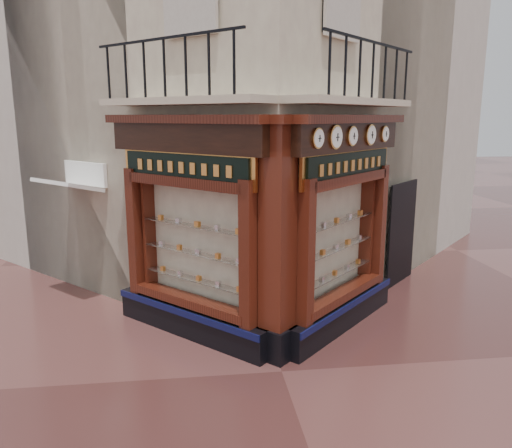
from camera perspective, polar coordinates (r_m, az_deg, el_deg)
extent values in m
plane|color=#462320|center=(8.24, 2.95, -16.48)|extent=(80.00, 80.00, 0.00)
cube|color=beige|center=(13.49, -1.65, 20.93)|extent=(11.31, 11.31, 12.00)
cube|color=beige|center=(15.86, -11.93, 17.55)|extent=(11.31, 11.31, 11.00)
cube|color=beige|center=(16.26, 6.61, 17.58)|extent=(11.31, 11.31, 11.00)
cube|color=black|center=(9.40, -7.53, -10.94)|extent=(2.72, 2.72, 0.55)
cube|color=#0B0F38|center=(9.19, -8.43, -10.06)|extent=(2.50, 2.50, 0.12)
cube|color=#39120A|center=(8.01, -0.75, -3.57)|extent=(0.37, 0.37, 2.45)
cube|color=#39120A|center=(9.94, -13.47, -0.79)|extent=(0.37, 0.37, 2.45)
cube|color=beige|center=(9.15, -6.32, -1.80)|extent=(1.80, 1.80, 2.10)
cube|color=black|center=(8.67, -8.06, 9.76)|extent=(2.69, 2.69, 0.50)
cube|color=#39120A|center=(8.62, -8.46, 11.79)|extent=(2.86, 2.86, 0.14)
cube|color=black|center=(9.79, 9.79, -10.05)|extent=(2.72, 2.72, 0.55)
cube|color=#0B0F38|center=(9.63, 10.84, -9.10)|extent=(2.50, 2.50, 0.12)
cube|color=#39120A|center=(8.15, 5.50, -3.34)|extent=(0.37, 0.37, 2.45)
cube|color=#39120A|center=(10.56, 13.67, -0.05)|extent=(0.37, 0.37, 2.45)
cube|color=beige|center=(9.49, 8.35, -1.35)|extent=(1.80, 1.80, 2.10)
cube|color=black|center=(9.09, 10.44, 9.78)|extent=(2.69, 2.69, 0.50)
cube|color=#39120A|center=(9.05, 10.91, 11.72)|extent=(2.86, 2.86, 0.14)
cube|color=black|center=(8.55, 2.37, -13.28)|extent=(0.78, 0.78, 0.55)
cube|color=#39120A|center=(7.92, 2.49, -0.59)|extent=(0.64, 0.64, 3.50)
cube|color=#39120A|center=(7.72, 2.61, 11.88)|extent=(0.85, 0.85, 0.14)
cube|color=beige|center=(8.61, -8.62, 13.72)|extent=(2.97, 2.97, 0.12)
cube|color=black|center=(8.46, -10.56, 20.15)|extent=(2.36, 2.36, 0.04)
cube|color=beige|center=(9.04, 11.11, 13.55)|extent=(2.97, 2.97, 0.12)
cube|color=black|center=(8.98, 13.36, 19.56)|extent=(2.36, 2.36, 0.04)
cylinder|color=gold|center=(7.87, 7.04, 9.70)|extent=(0.26, 0.26, 0.32)
cylinder|color=white|center=(7.86, 7.23, 9.69)|extent=(0.21, 0.21, 0.28)
cube|color=black|center=(7.85, 7.33, 9.68)|extent=(0.02, 0.02, 0.11)
cube|color=black|center=(7.85, 7.33, 9.68)|extent=(0.07, 0.07, 0.01)
cylinder|color=gold|center=(8.37, 9.07, 9.78)|extent=(0.31, 0.31, 0.39)
cylinder|color=white|center=(8.35, 9.25, 9.77)|extent=(0.25, 0.25, 0.34)
cube|color=black|center=(8.34, 9.34, 9.76)|extent=(0.02, 0.02, 0.13)
cube|color=black|center=(8.34, 9.34, 9.76)|extent=(0.08, 0.08, 0.01)
cylinder|color=gold|center=(8.88, 10.91, 9.84)|extent=(0.28, 0.28, 0.34)
cylinder|color=white|center=(8.87, 11.09, 9.83)|extent=(0.22, 0.22, 0.30)
cube|color=black|center=(8.86, 11.17, 9.83)|extent=(0.02, 0.02, 0.11)
cube|color=black|center=(8.86, 11.17, 9.83)|extent=(0.07, 0.07, 0.01)
cylinder|color=gold|center=(9.53, 12.93, 9.90)|extent=(0.31, 0.31, 0.38)
cylinder|color=white|center=(9.52, 13.09, 9.89)|extent=(0.25, 0.25, 0.33)
cube|color=black|center=(9.51, 13.18, 9.89)|extent=(0.02, 0.02, 0.13)
cube|color=black|center=(9.51, 13.18, 9.89)|extent=(0.08, 0.08, 0.01)
cylinder|color=gold|center=(10.10, 14.46, 9.94)|extent=(0.26, 0.26, 0.31)
cylinder|color=white|center=(10.09, 14.62, 9.93)|extent=(0.20, 0.20, 0.27)
cube|color=black|center=(10.08, 14.70, 9.92)|extent=(0.02, 0.02, 0.10)
cube|color=black|center=(10.08, 14.70, 9.92)|extent=(0.06, 0.06, 0.01)
cube|color=#E29442|center=(8.68, -8.15, 6.45)|extent=(2.25, 2.25, 0.60)
cube|color=black|center=(8.65, -8.34, 6.42)|extent=(2.09, 2.09, 0.45)
cube|color=#E29442|center=(9.10, 10.54, 6.63)|extent=(2.27, 2.27, 0.61)
cube|color=black|center=(9.09, 10.77, 6.61)|extent=(2.12, 2.12, 0.46)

